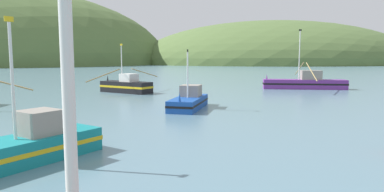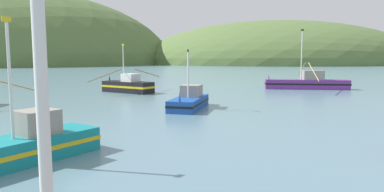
% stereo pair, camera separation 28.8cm
% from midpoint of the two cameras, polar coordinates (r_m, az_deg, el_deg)
% --- Properties ---
extents(hill_far_left, '(178.74, 142.99, 53.31)m').
position_cam_midpoint_polar(hill_far_left, '(231.40, 14.03, 5.19)').
color(hill_far_left, '#516B38').
rests_on(hill_far_left, ground).
extents(fishing_boat_teal, '(6.08, 6.02, 5.80)m').
position_cam_midpoint_polar(fishing_boat_teal, '(15.74, -25.59, -7.44)').
color(fishing_boat_teal, '#147F84').
rests_on(fishing_boat_teal, ground).
extents(fishing_boat_blue, '(4.50, 6.51, 4.87)m').
position_cam_midpoint_polar(fishing_boat_blue, '(28.84, -0.16, -0.80)').
color(fishing_boat_blue, '#19479E').
rests_on(fishing_boat_blue, ground).
extents(fishing_boat_purple, '(10.87, 14.07, 7.86)m').
position_cam_midpoint_polar(fishing_boat_purple, '(48.61, 18.57, 2.07)').
color(fishing_boat_purple, '#6B2D84').
rests_on(fishing_boat_purple, ground).
extents(fishing_boat_black, '(8.49, 8.85, 5.81)m').
position_cam_midpoint_polar(fishing_boat_black, '(42.39, -10.27, 1.66)').
color(fishing_boat_black, black).
rests_on(fishing_boat_black, ground).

